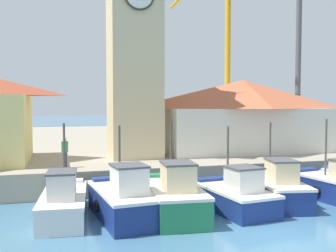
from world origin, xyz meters
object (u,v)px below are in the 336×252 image
(port_crane_far, at_px, (297,65))
(fishing_boat_mid_right, at_px, (335,186))
(warehouse_right, at_px, (243,115))
(fishing_boat_center, at_px, (275,187))
(fishing_boat_left_inner, at_px, (174,197))
(fishing_boat_left_outer, at_px, (124,200))
(dock_worker_near_tower, at_px, (65,152))
(fishing_boat_mid_left, at_px, (235,195))
(port_crane_near, at_px, (225,69))
(fishing_boat_far_left, at_px, (64,201))
(clock_tower, at_px, (134,40))

(port_crane_far, bearing_deg, fishing_boat_mid_right, -118.92)
(warehouse_right, height_order, port_crane_far, port_crane_far)
(fishing_boat_center, bearing_deg, warehouse_right, 73.10)
(fishing_boat_mid_right, distance_m, port_crane_far, 23.39)
(fishing_boat_center, bearing_deg, fishing_boat_left_inner, -171.43)
(fishing_boat_left_outer, bearing_deg, dock_worker_near_tower, 112.53)
(fishing_boat_mid_left, distance_m, warehouse_right, 11.54)
(fishing_boat_left_inner, bearing_deg, fishing_boat_mid_right, 2.45)
(fishing_boat_mid_left, bearing_deg, fishing_boat_center, 17.72)
(fishing_boat_left_inner, bearing_deg, port_crane_near, 60.81)
(fishing_boat_far_left, height_order, port_crane_far, port_crane_far)
(fishing_boat_far_left, relative_size, fishing_boat_mid_right, 1.09)
(port_crane_near, distance_m, dock_worker_near_tower, 22.13)
(fishing_boat_mid_right, bearing_deg, fishing_boat_left_inner, -177.55)
(fishing_boat_center, relative_size, clock_tower, 0.35)
(clock_tower, distance_m, port_crane_far, 21.94)
(fishing_boat_far_left, bearing_deg, fishing_boat_left_inner, -11.33)
(fishing_boat_center, height_order, port_crane_near, port_crane_near)
(fishing_boat_left_outer, distance_m, dock_worker_near_tower, 6.09)
(fishing_boat_center, bearing_deg, port_crane_near, 73.02)
(fishing_boat_left_inner, bearing_deg, fishing_boat_left_outer, 176.61)
(clock_tower, xyz_separation_m, dock_worker_near_tower, (-4.37, -3.13, -6.56))
(port_crane_far, xyz_separation_m, dock_worker_near_tower, (-23.44, -13.98, -6.58))
(fishing_boat_far_left, xyz_separation_m, clock_tower, (4.52, 7.81, 8.09))
(fishing_boat_left_inner, xyz_separation_m, fishing_boat_mid_left, (2.84, 0.01, -0.13))
(fishing_boat_center, distance_m, fishing_boat_mid_right, 3.12)
(fishing_boat_center, height_order, dock_worker_near_tower, fishing_boat_center)
(fishing_boat_left_outer, bearing_deg, fishing_boat_mid_right, 1.27)
(warehouse_right, bearing_deg, fishing_boat_far_left, -144.95)
(fishing_boat_left_inner, relative_size, warehouse_right, 0.44)
(clock_tower, height_order, warehouse_right, clock_tower)
(warehouse_right, distance_m, port_crane_far, 15.50)
(fishing_boat_left_inner, height_order, fishing_boat_center, fishing_boat_left_inner)
(port_crane_near, bearing_deg, port_crane_far, -3.78)
(fishing_boat_mid_left, xyz_separation_m, fishing_boat_center, (2.49, 0.80, 0.06))
(fishing_boat_left_inner, relative_size, clock_tower, 0.33)
(port_crane_near, relative_size, dock_worker_near_tower, 11.53)
(clock_tower, bearing_deg, fishing_boat_left_outer, -103.75)
(port_crane_near, bearing_deg, fishing_boat_far_left, -129.44)
(fishing_boat_far_left, relative_size, port_crane_near, 0.29)
(fishing_boat_left_outer, relative_size, clock_tower, 0.33)
(port_crane_far, distance_m, dock_worker_near_tower, 28.07)
(warehouse_right, xyz_separation_m, dock_worker_near_tower, (-12.45, -4.16, -1.76))
(fishing_boat_mid_right, bearing_deg, port_crane_far, 61.08)
(fishing_boat_left_inner, height_order, port_crane_near, port_crane_near)
(port_crane_far, bearing_deg, fishing_boat_center, -126.14)
(port_crane_near, bearing_deg, dock_worker_near_tower, -137.15)
(fishing_boat_far_left, bearing_deg, port_crane_near, 50.56)
(clock_tower, distance_m, port_crane_near, 16.00)
(warehouse_right, bearing_deg, fishing_boat_mid_right, -87.72)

